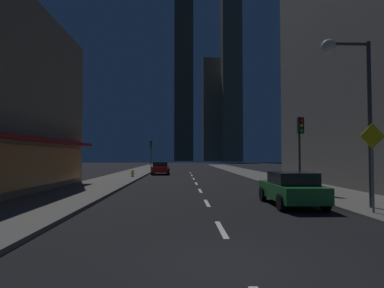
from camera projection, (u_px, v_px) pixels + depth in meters
The scene contains 14 objects.
ground_plane at pixel (191, 175), 38.08m from camera, with size 78.00×136.00×0.10m, color black.
sidewalk_right at pixel (250, 173), 38.32m from camera, with size 4.00×76.00×0.15m, color #605E59.
sidewalk_left at pixel (132, 174), 37.85m from camera, with size 4.00×76.00×0.15m, color #605E59.
lane_marking_center at pixel (198, 187), 22.30m from camera, with size 0.16×38.60×0.01m.
skyscraper_distant_tall at pixel (184, 76), 145.61m from camera, with size 8.42×8.09×77.25m, color #413E31.
skyscraper_distant_mid at pixel (212, 110), 140.56m from camera, with size 8.23×7.65×44.60m, color #5B5744.
skyscraper_distant_short at pixel (231, 63), 128.70m from camera, with size 7.70×7.41×79.42m, color brown.
car_parked_near at pixel (291, 188), 13.86m from camera, with size 1.98×4.24×1.45m.
car_parked_far at pixel (161, 168), 37.57m from camera, with size 1.98×4.24×1.45m.
fire_hydrant_far_left at pixel (133, 173), 31.11m from camera, with size 0.42×0.30×0.65m.
traffic_light_near_right at pixel (300, 137), 17.96m from camera, with size 0.32×0.48×4.20m.
traffic_light_far_left at pixel (151, 149), 45.72m from camera, with size 0.32×0.48×4.20m.
street_lamp_right at pixel (349, 81), 12.54m from camera, with size 1.96×0.56×6.58m.
pedestrian_crossing_sign at pixel (373, 160), 11.33m from camera, with size 0.91×0.08×3.15m.
Camera 1 is at (-1.17, -6.17, 2.14)m, focal length 30.01 mm.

